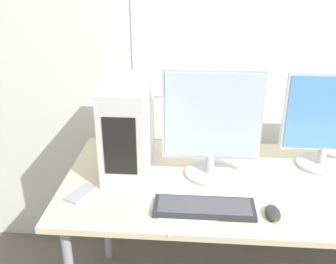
{
  "coord_description": "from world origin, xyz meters",
  "views": [
    {
      "loc": [
        -0.52,
        -1.15,
        1.71
      ],
      "look_at": [
        -0.64,
        0.4,
        1.01
      ],
      "focal_mm": 42.0,
      "sensor_mm": 36.0,
      "label": 1
    }
  ],
  "objects_px": {
    "pc_tower": "(128,127)",
    "monitor_right_near": "(328,121)",
    "cell_phone": "(81,193)",
    "mouse": "(273,213)",
    "keyboard": "(204,207)",
    "monitor_main": "(212,124)"
  },
  "relations": [
    {
      "from": "pc_tower",
      "to": "monitor_right_near",
      "type": "xyz_separation_m",
      "value": [
        0.92,
        0.1,
        0.02
      ]
    },
    {
      "from": "cell_phone",
      "to": "mouse",
      "type": "bearing_deg",
      "value": 16.22
    },
    {
      "from": "mouse",
      "to": "cell_phone",
      "type": "relative_size",
      "value": 0.67
    },
    {
      "from": "keyboard",
      "to": "monitor_right_near",
      "type": "bearing_deg",
      "value": 35.88
    },
    {
      "from": "monitor_right_near",
      "to": "mouse",
      "type": "relative_size",
      "value": 4.34
    },
    {
      "from": "monitor_main",
      "to": "monitor_right_near",
      "type": "distance_m",
      "value": 0.55
    },
    {
      "from": "pc_tower",
      "to": "mouse",
      "type": "height_order",
      "value": "pc_tower"
    },
    {
      "from": "pc_tower",
      "to": "mouse",
      "type": "xyz_separation_m",
      "value": [
        0.62,
        -0.33,
        -0.2
      ]
    },
    {
      "from": "monitor_right_near",
      "to": "cell_phone",
      "type": "relative_size",
      "value": 2.89
    },
    {
      "from": "mouse",
      "to": "pc_tower",
      "type": "bearing_deg",
      "value": 151.93
    },
    {
      "from": "monitor_right_near",
      "to": "cell_phone",
      "type": "xyz_separation_m",
      "value": [
        -1.09,
        -0.34,
        -0.23
      ]
    },
    {
      "from": "monitor_right_near",
      "to": "keyboard",
      "type": "xyz_separation_m",
      "value": [
        -0.56,
        -0.41,
        -0.22
      ]
    },
    {
      "from": "monitor_main",
      "to": "mouse",
      "type": "relative_size",
      "value": 4.73
    },
    {
      "from": "pc_tower",
      "to": "monitor_main",
      "type": "xyz_separation_m",
      "value": [
        0.38,
        -0.03,
        0.04
      ]
    },
    {
      "from": "cell_phone",
      "to": "pc_tower",
      "type": "bearing_deg",
      "value": 76.77
    },
    {
      "from": "monitor_right_near",
      "to": "cell_phone",
      "type": "distance_m",
      "value": 1.16
    },
    {
      "from": "keyboard",
      "to": "cell_phone",
      "type": "relative_size",
      "value": 2.54
    },
    {
      "from": "monitor_main",
      "to": "cell_phone",
      "type": "relative_size",
      "value": 3.15
    },
    {
      "from": "monitor_right_near",
      "to": "cell_phone",
      "type": "height_order",
      "value": "monitor_right_near"
    },
    {
      "from": "monitor_right_near",
      "to": "keyboard",
      "type": "distance_m",
      "value": 0.73
    },
    {
      "from": "monitor_main",
      "to": "keyboard",
      "type": "bearing_deg",
      "value": -95.32
    },
    {
      "from": "cell_phone",
      "to": "monitor_main",
      "type": "bearing_deg",
      "value": 43.4
    }
  ]
}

